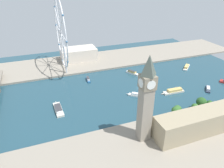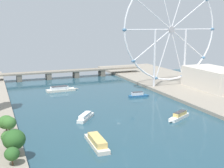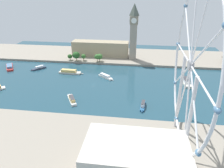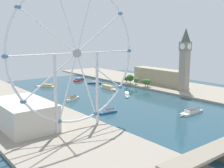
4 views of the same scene
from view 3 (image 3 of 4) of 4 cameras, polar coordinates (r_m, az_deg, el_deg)
ground_plane at (r=264.81m, az=-5.01°, el=-0.11°), size 405.62×405.62×0.00m
riverbank_left at (r=372.56m, az=-1.16°, el=7.70°), size 90.00×520.00×3.00m
riverbank_right at (r=168.95m, az=-13.87°, el=-16.58°), size 90.00×520.00×3.00m
clock_tower at (r=338.64m, az=5.79°, el=13.84°), size 13.22×13.22×85.21m
parliament_block at (r=363.72m, az=-3.12°, el=9.46°), size 22.00×93.56×24.11m
tree_row_embankment at (r=339.47m, az=-7.27°, el=7.46°), size 12.98×56.46×14.47m
ferris_wheel at (r=147.41m, az=20.25°, el=4.47°), size 115.39×3.20×117.88m
riverside_hall at (r=140.88m, az=6.33°, el=-19.14°), size 36.90×64.07×21.60m
tour_boat_0 at (r=301.84m, az=-11.22°, el=3.21°), size 8.51×35.66×5.75m
tour_boat_2 at (r=351.02m, az=-25.71°, el=4.20°), size 33.59×24.70×5.22m
tour_boat_3 at (r=330.02m, az=-18.99°, el=4.08°), size 20.68×18.42×4.61m
tour_boat_4 at (r=281.74m, az=-1.72°, el=2.01°), size 19.59×23.28×4.76m
tour_boat_5 at (r=281.72m, az=19.22°, el=0.63°), size 35.71×9.79×5.73m
tour_boat_6 at (r=229.51m, az=-10.72°, el=-4.01°), size 25.98×16.61×5.46m
tour_boat_7 at (r=217.01m, az=8.26°, el=-5.64°), size 22.37×5.75×5.34m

